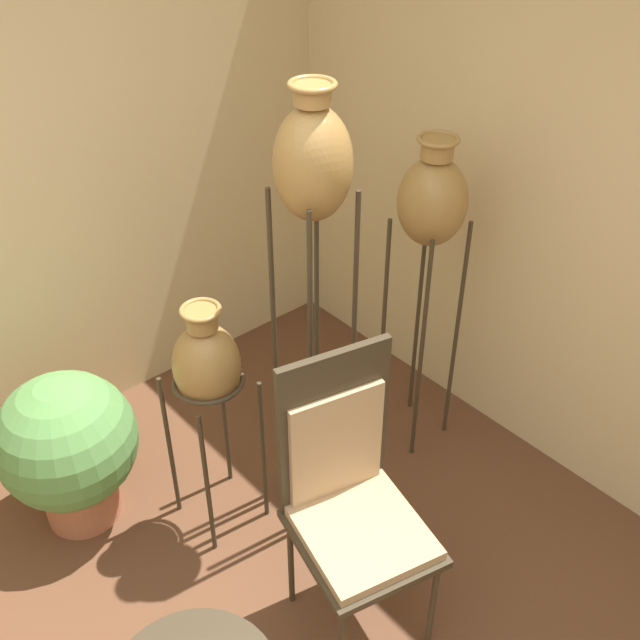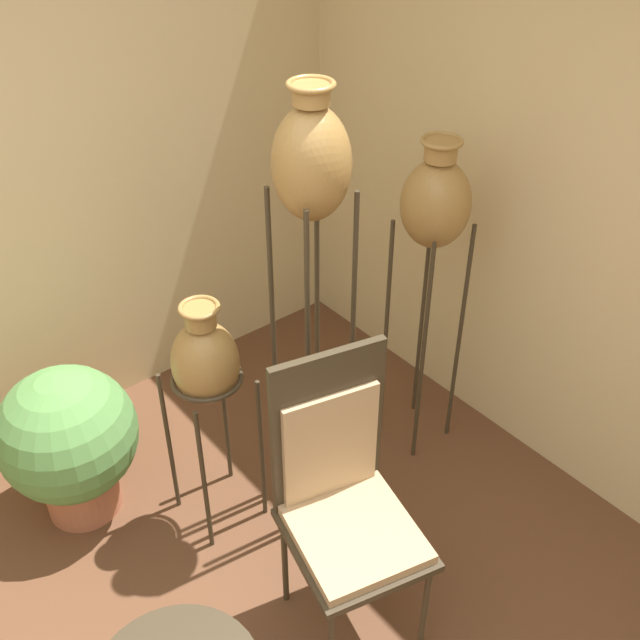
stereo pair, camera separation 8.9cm
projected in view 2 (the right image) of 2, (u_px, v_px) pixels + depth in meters
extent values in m
cylinder|color=#382D1E|center=(308.00, 391.00, 2.91)|extent=(0.02, 0.02, 1.57)
cylinder|color=#382D1E|center=(352.00, 368.00, 3.02)|extent=(0.02, 0.02, 1.57)
cylinder|color=#382D1E|center=(275.00, 363.00, 3.05)|extent=(0.02, 0.02, 1.57)
cylinder|color=#382D1E|center=(317.00, 342.00, 3.17)|extent=(0.02, 0.02, 1.57)
torus|color=#382D1E|center=(312.00, 189.00, 2.58)|extent=(0.23, 0.23, 0.02)
ellipsoid|color=olive|center=(312.00, 164.00, 2.53)|extent=(0.28, 0.28, 0.41)
cylinder|color=olive|center=(311.00, 94.00, 2.39)|extent=(0.12, 0.12, 0.06)
torus|color=olive|center=(311.00, 84.00, 2.37)|extent=(0.16, 0.16, 0.02)
cylinder|color=#382D1E|center=(423.00, 359.00, 3.36)|extent=(0.02, 0.02, 1.20)
cylinder|color=#382D1E|center=(459.00, 339.00, 3.49)|extent=(0.02, 0.02, 1.20)
cylinder|color=#382D1E|center=(386.00, 334.00, 3.52)|extent=(0.02, 0.02, 1.20)
cylinder|color=#382D1E|center=(422.00, 316.00, 3.64)|extent=(0.02, 0.02, 1.20)
torus|color=#382D1E|center=(434.00, 223.00, 3.15)|extent=(0.25, 0.25, 0.02)
ellipsoid|color=olive|center=(436.00, 204.00, 3.10)|extent=(0.30, 0.30, 0.39)
cylinder|color=olive|center=(441.00, 150.00, 2.96)|extent=(0.13, 0.13, 0.08)
torus|color=olive|center=(442.00, 141.00, 2.94)|extent=(0.17, 0.17, 0.02)
cylinder|color=#382D1E|center=(204.00, 483.00, 3.05)|extent=(0.02, 0.02, 0.78)
cylinder|color=#382D1E|center=(262.00, 451.00, 3.20)|extent=(0.02, 0.02, 0.78)
cylinder|color=#382D1E|center=(169.00, 444.00, 3.23)|extent=(0.02, 0.02, 0.78)
cylinder|color=#382D1E|center=(225.00, 415.00, 3.38)|extent=(0.02, 0.02, 0.78)
torus|color=#382D1E|center=(207.00, 378.00, 2.99)|extent=(0.29, 0.29, 0.02)
ellipsoid|color=olive|center=(205.00, 362.00, 2.94)|extent=(0.27, 0.27, 0.36)
cylinder|color=olive|center=(200.00, 317.00, 2.81)|extent=(0.12, 0.12, 0.08)
torus|color=olive|center=(199.00, 308.00, 2.79)|extent=(0.16, 0.16, 0.02)
cylinder|color=#382D1E|center=(425.00, 609.00, 2.74)|extent=(0.02, 0.02, 0.50)
cylinder|color=#382D1E|center=(285.00, 560.00, 2.91)|extent=(0.02, 0.02, 0.50)
cylinder|color=#382D1E|center=(371.00, 526.00, 3.04)|extent=(0.02, 0.02, 0.50)
cube|color=#382D1E|center=(354.00, 539.00, 2.67)|extent=(0.55, 0.58, 0.03)
cube|color=tan|center=(355.00, 533.00, 2.65)|extent=(0.51, 0.53, 0.04)
cube|color=#382D1E|center=(328.00, 428.00, 2.64)|extent=(0.42, 0.13, 0.67)
cube|color=tan|center=(331.00, 446.00, 2.66)|extent=(0.36, 0.11, 0.47)
cylinder|color=#B26647|center=(82.00, 488.00, 3.39)|extent=(0.33, 0.33, 0.23)
torus|color=#B26647|center=(77.00, 471.00, 3.32)|extent=(0.36, 0.36, 0.02)
sphere|color=#568E47|center=(67.00, 434.00, 3.19)|extent=(0.60, 0.60, 0.60)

